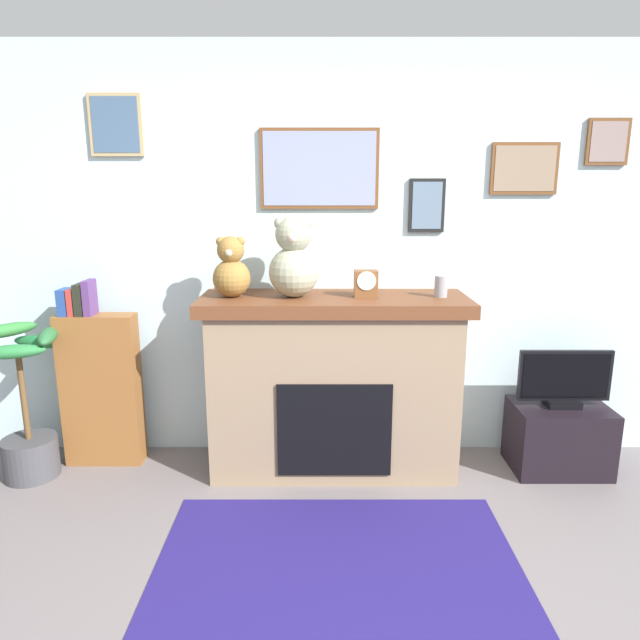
{
  "coord_description": "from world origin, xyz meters",
  "views": [
    {
      "loc": [
        -0.27,
        -1.66,
        1.74
      ],
      "look_at": [
        -0.27,
        1.68,
        0.96
      ],
      "focal_mm": 31.82,
      "sensor_mm": 36.0,
      "label": 1
    }
  ],
  "objects_px": {
    "teddy_bear_grey": "(231,270)",
    "teddy_bear_tan": "(293,261)",
    "fireplace": "(333,383)",
    "mantel_clock": "(365,284)",
    "television": "(564,380)",
    "bookshelf": "(100,385)",
    "candle_jar": "(440,286)",
    "potted_plant": "(26,417)",
    "tv_stand": "(558,437)"
  },
  "relations": [
    {
      "from": "teddy_bear_grey",
      "to": "candle_jar",
      "type": "bearing_deg",
      "value": 0.02
    },
    {
      "from": "teddy_bear_grey",
      "to": "bookshelf",
      "type": "bearing_deg",
      "value": 174.46
    },
    {
      "from": "potted_plant",
      "to": "television",
      "type": "xyz_separation_m",
      "value": [
        3.28,
        0.09,
        0.21
      ]
    },
    {
      "from": "teddy_bear_grey",
      "to": "teddy_bear_tan",
      "type": "height_order",
      "value": "teddy_bear_tan"
    },
    {
      "from": "television",
      "to": "bookshelf",
      "type": "bearing_deg",
      "value": 177.99
    },
    {
      "from": "potted_plant",
      "to": "teddy_bear_tan",
      "type": "xyz_separation_m",
      "value": [
        1.63,
        0.11,
        0.94
      ]
    },
    {
      "from": "potted_plant",
      "to": "television",
      "type": "bearing_deg",
      "value": 1.56
    },
    {
      "from": "potted_plant",
      "to": "television",
      "type": "relative_size",
      "value": 1.68
    },
    {
      "from": "tv_stand",
      "to": "candle_jar",
      "type": "height_order",
      "value": "candle_jar"
    },
    {
      "from": "fireplace",
      "to": "teddy_bear_tan",
      "type": "distance_m",
      "value": 0.8
    },
    {
      "from": "potted_plant",
      "to": "tv_stand",
      "type": "bearing_deg",
      "value": 1.58
    },
    {
      "from": "fireplace",
      "to": "teddy_bear_grey",
      "type": "relative_size",
      "value": 4.45
    },
    {
      "from": "bookshelf",
      "to": "potted_plant",
      "type": "relative_size",
      "value": 1.26
    },
    {
      "from": "television",
      "to": "teddy_bear_tan",
      "type": "distance_m",
      "value": 1.81
    },
    {
      "from": "fireplace",
      "to": "candle_jar",
      "type": "relative_size",
      "value": 12.58
    },
    {
      "from": "fireplace",
      "to": "bookshelf",
      "type": "distance_m",
      "value": 1.48
    },
    {
      "from": "bookshelf",
      "to": "teddy_bear_tan",
      "type": "relative_size",
      "value": 2.51
    },
    {
      "from": "candle_jar",
      "to": "bookshelf",
      "type": "bearing_deg",
      "value": 177.72
    },
    {
      "from": "bookshelf",
      "to": "candle_jar",
      "type": "distance_m",
      "value": 2.21
    },
    {
      "from": "candle_jar",
      "to": "teddy_bear_tan",
      "type": "distance_m",
      "value": 0.89
    },
    {
      "from": "potted_plant",
      "to": "mantel_clock",
      "type": "bearing_deg",
      "value": 2.93
    },
    {
      "from": "teddy_bear_tan",
      "to": "television",
      "type": "bearing_deg",
      "value": -0.58
    },
    {
      "from": "teddy_bear_grey",
      "to": "potted_plant",
      "type": "bearing_deg",
      "value": -175.18
    },
    {
      "from": "candle_jar",
      "to": "tv_stand",
      "type": "bearing_deg",
      "value": -1.17
    },
    {
      "from": "mantel_clock",
      "to": "teddy_bear_tan",
      "type": "relative_size",
      "value": 0.34
    },
    {
      "from": "tv_stand",
      "to": "television",
      "type": "xyz_separation_m",
      "value": [
        -0.0,
        -0.0,
        0.38
      ]
    },
    {
      "from": "television",
      "to": "candle_jar",
      "type": "relative_size",
      "value": 4.45
    },
    {
      "from": "teddy_bear_grey",
      "to": "teddy_bear_tan",
      "type": "xyz_separation_m",
      "value": [
        0.37,
        -0.0,
        0.05
      ]
    },
    {
      "from": "fireplace",
      "to": "potted_plant",
      "type": "bearing_deg",
      "value": -176.19
    },
    {
      "from": "tv_stand",
      "to": "television",
      "type": "bearing_deg",
      "value": -90.0
    },
    {
      "from": "candle_jar",
      "to": "mantel_clock",
      "type": "distance_m",
      "value": 0.45
    },
    {
      "from": "teddy_bear_tan",
      "to": "bookshelf",
      "type": "bearing_deg",
      "value": 176.09
    },
    {
      "from": "bookshelf",
      "to": "mantel_clock",
      "type": "xyz_separation_m",
      "value": [
        1.66,
        -0.09,
        0.66
      ]
    },
    {
      "from": "teddy_bear_grey",
      "to": "tv_stand",
      "type": "bearing_deg",
      "value": -0.44
    },
    {
      "from": "potted_plant",
      "to": "teddy_bear_grey",
      "type": "distance_m",
      "value": 1.54
    },
    {
      "from": "teddy_bear_tan",
      "to": "mantel_clock",
      "type": "bearing_deg",
      "value": -0.15
    },
    {
      "from": "fireplace",
      "to": "potted_plant",
      "type": "xyz_separation_m",
      "value": [
        -1.86,
        -0.12,
        -0.17
      ]
    },
    {
      "from": "mantel_clock",
      "to": "teddy_bear_tan",
      "type": "xyz_separation_m",
      "value": [
        -0.42,
        0.0,
        0.13
      ]
    },
    {
      "from": "bookshelf",
      "to": "tv_stand",
      "type": "xyz_separation_m",
      "value": [
        2.89,
        -0.1,
        -0.31
      ]
    },
    {
      "from": "fireplace",
      "to": "mantel_clock",
      "type": "distance_m",
      "value": 0.65
    },
    {
      "from": "potted_plant",
      "to": "candle_jar",
      "type": "height_order",
      "value": "candle_jar"
    },
    {
      "from": "fireplace",
      "to": "mantel_clock",
      "type": "bearing_deg",
      "value": -6.04
    },
    {
      "from": "bookshelf",
      "to": "teddy_bear_grey",
      "type": "bearing_deg",
      "value": -5.54
    },
    {
      "from": "fireplace",
      "to": "potted_plant",
      "type": "relative_size",
      "value": 1.68
    },
    {
      "from": "fireplace",
      "to": "teddy_bear_grey",
      "type": "height_order",
      "value": "teddy_bear_grey"
    },
    {
      "from": "tv_stand",
      "to": "teddy_bear_tan",
      "type": "bearing_deg",
      "value": 179.47
    },
    {
      "from": "fireplace",
      "to": "bookshelf",
      "type": "xyz_separation_m",
      "value": [
        -1.48,
        0.07,
        -0.04
      ]
    },
    {
      "from": "television",
      "to": "mantel_clock",
      "type": "distance_m",
      "value": 1.37
    },
    {
      "from": "tv_stand",
      "to": "bookshelf",
      "type": "bearing_deg",
      "value": 178.02
    },
    {
      "from": "television",
      "to": "mantel_clock",
      "type": "bearing_deg",
      "value": 179.27
    }
  ]
}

